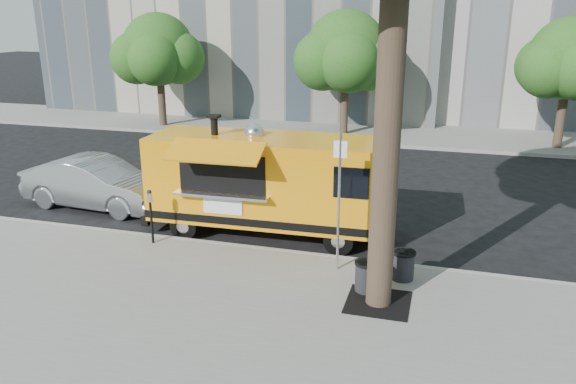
{
  "coord_description": "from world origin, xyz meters",
  "views": [
    {
      "loc": [
        3.6,
        -12.47,
        5.42
      ],
      "look_at": [
        -0.0,
        0.0,
        1.28
      ],
      "focal_mm": 35.0,
      "sensor_mm": 36.0,
      "label": 1
    }
  ],
  "objects_px": {
    "parking_meter": "(151,210)",
    "food_truck": "(265,182)",
    "far_tree_a": "(158,50)",
    "sedan": "(97,183)",
    "trash_bin_right": "(403,264)",
    "far_tree_c": "(570,59)",
    "sign_post": "(339,194)",
    "trash_bin_left": "(367,276)",
    "far_tree_b": "(346,51)"
  },
  "relations": [
    {
      "from": "trash_bin_left",
      "to": "parking_meter",
      "type": "bearing_deg",
      "value": 169.03
    },
    {
      "from": "food_truck",
      "to": "trash_bin_left",
      "type": "height_order",
      "value": "food_truck"
    },
    {
      "from": "far_tree_a",
      "to": "parking_meter",
      "type": "relative_size",
      "value": 4.01
    },
    {
      "from": "parking_meter",
      "to": "sedan",
      "type": "relative_size",
      "value": 0.3
    },
    {
      "from": "far_tree_b",
      "to": "sedan",
      "type": "bearing_deg",
      "value": -113.21
    },
    {
      "from": "far_tree_a",
      "to": "trash_bin_right",
      "type": "height_order",
      "value": "far_tree_a"
    },
    {
      "from": "far_tree_c",
      "to": "trash_bin_left",
      "type": "xyz_separation_m",
      "value": [
        -5.69,
        -14.78,
        -3.24
      ]
    },
    {
      "from": "far_tree_a",
      "to": "far_tree_c",
      "type": "xyz_separation_m",
      "value": [
        18.0,
        0.1,
        -0.06
      ]
    },
    {
      "from": "far_tree_a",
      "to": "far_tree_c",
      "type": "relative_size",
      "value": 1.03
    },
    {
      "from": "parking_meter",
      "to": "sedan",
      "type": "height_order",
      "value": "parking_meter"
    },
    {
      "from": "far_tree_b",
      "to": "far_tree_c",
      "type": "xyz_separation_m",
      "value": [
        9.0,
        -0.3,
        -0.12
      ]
    },
    {
      "from": "sign_post",
      "to": "sedan",
      "type": "xyz_separation_m",
      "value": [
        -7.59,
        2.48,
        -1.12
      ]
    },
    {
      "from": "far_tree_a",
      "to": "far_tree_c",
      "type": "bearing_deg",
      "value": 0.32
    },
    {
      "from": "sign_post",
      "to": "trash_bin_right",
      "type": "xyz_separation_m",
      "value": [
        1.4,
        -0.08,
        -1.37
      ]
    },
    {
      "from": "far_tree_a",
      "to": "sedan",
      "type": "relative_size",
      "value": 1.21
    },
    {
      "from": "parking_meter",
      "to": "food_truck",
      "type": "relative_size",
      "value": 0.22
    },
    {
      "from": "trash_bin_left",
      "to": "trash_bin_right",
      "type": "relative_size",
      "value": 1.02
    },
    {
      "from": "far_tree_b",
      "to": "far_tree_c",
      "type": "bearing_deg",
      "value": -1.91
    },
    {
      "from": "far_tree_a",
      "to": "food_truck",
      "type": "xyz_separation_m",
      "value": [
        9.31,
        -12.02,
        -2.37
      ]
    },
    {
      "from": "far_tree_c",
      "to": "sedan",
      "type": "height_order",
      "value": "far_tree_c"
    },
    {
      "from": "far_tree_a",
      "to": "food_truck",
      "type": "relative_size",
      "value": 0.87
    },
    {
      "from": "sign_post",
      "to": "food_truck",
      "type": "height_order",
      "value": "sign_post"
    },
    {
      "from": "food_truck",
      "to": "parking_meter",
      "type": "bearing_deg",
      "value": -146.67
    },
    {
      "from": "sign_post",
      "to": "parking_meter",
      "type": "relative_size",
      "value": 2.25
    },
    {
      "from": "far_tree_c",
      "to": "sign_post",
      "type": "relative_size",
      "value": 1.74
    },
    {
      "from": "food_truck",
      "to": "trash_bin_left",
      "type": "bearing_deg",
      "value": -43.51
    },
    {
      "from": "food_truck",
      "to": "trash_bin_left",
      "type": "distance_m",
      "value": 4.12
    },
    {
      "from": "food_truck",
      "to": "trash_bin_right",
      "type": "xyz_separation_m",
      "value": [
        3.63,
        -1.92,
        -0.94
      ]
    },
    {
      "from": "parking_meter",
      "to": "food_truck",
      "type": "xyz_separation_m",
      "value": [
        2.31,
        1.63,
        0.43
      ]
    },
    {
      "from": "sign_post",
      "to": "far_tree_c",
      "type": "bearing_deg",
      "value": 65.19
    },
    {
      "from": "far_tree_a",
      "to": "sign_post",
      "type": "relative_size",
      "value": 1.79
    },
    {
      "from": "trash_bin_right",
      "to": "far_tree_b",
      "type": "bearing_deg",
      "value": 105.4
    },
    {
      "from": "parking_meter",
      "to": "trash_bin_left",
      "type": "height_order",
      "value": "parking_meter"
    },
    {
      "from": "far_tree_c",
      "to": "trash_bin_left",
      "type": "bearing_deg",
      "value": -111.04
    },
    {
      "from": "far_tree_b",
      "to": "food_truck",
      "type": "height_order",
      "value": "far_tree_b"
    },
    {
      "from": "trash_bin_right",
      "to": "food_truck",
      "type": "bearing_deg",
      "value": 152.17
    },
    {
      "from": "far_tree_b",
      "to": "sign_post",
      "type": "bearing_deg",
      "value": -79.85
    },
    {
      "from": "far_tree_a",
      "to": "trash_bin_left",
      "type": "xyz_separation_m",
      "value": [
        12.31,
        -14.68,
        -3.29
      ]
    },
    {
      "from": "sedan",
      "to": "trash_bin_left",
      "type": "height_order",
      "value": "sedan"
    },
    {
      "from": "far_tree_a",
      "to": "sedan",
      "type": "bearing_deg",
      "value": -70.81
    },
    {
      "from": "far_tree_a",
      "to": "far_tree_c",
      "type": "height_order",
      "value": "far_tree_a"
    },
    {
      "from": "food_truck",
      "to": "far_tree_b",
      "type": "bearing_deg",
      "value": 89.54
    },
    {
      "from": "sedan",
      "to": "trash_bin_right",
      "type": "xyz_separation_m",
      "value": [
        8.99,
        -2.57,
        -0.25
      ]
    },
    {
      "from": "parking_meter",
      "to": "trash_bin_right",
      "type": "height_order",
      "value": "parking_meter"
    },
    {
      "from": "far_tree_a",
      "to": "trash_bin_left",
      "type": "height_order",
      "value": "far_tree_a"
    },
    {
      "from": "parking_meter",
      "to": "trash_bin_right",
      "type": "relative_size",
      "value": 2.2
    },
    {
      "from": "far_tree_c",
      "to": "sign_post",
      "type": "bearing_deg",
      "value": -114.81
    },
    {
      "from": "far_tree_b",
      "to": "trash_bin_left",
      "type": "relative_size",
      "value": 8.86
    },
    {
      "from": "trash_bin_right",
      "to": "sign_post",
      "type": "bearing_deg",
      "value": 176.55
    },
    {
      "from": "sign_post",
      "to": "trash_bin_left",
      "type": "height_order",
      "value": "sign_post"
    }
  ]
}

